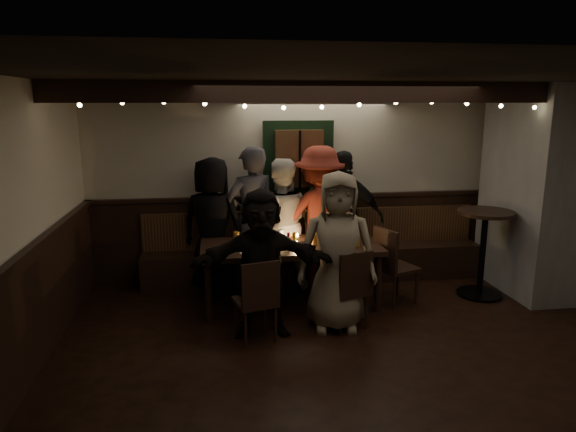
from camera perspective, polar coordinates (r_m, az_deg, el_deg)
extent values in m
cube|color=black|center=(5.14, 8.02, -15.33)|extent=(6.00, 5.00, 0.01)
cube|color=black|center=(4.55, 9.06, 15.12)|extent=(6.00, 5.00, 0.01)
cube|color=beige|center=(7.07, 2.66, 3.68)|extent=(6.00, 0.01, 2.60)
cube|color=beige|center=(4.78, -28.51, -2.17)|extent=(0.01, 5.00, 2.60)
cube|color=black|center=(7.19, 2.64, -2.27)|extent=(6.00, 0.05, 1.10)
cube|color=black|center=(5.00, -27.28, -10.52)|extent=(0.05, 5.00, 1.10)
cube|color=slate|center=(7.16, 25.63, 2.57)|extent=(0.70, 1.40, 2.60)
cube|color=black|center=(7.05, 3.00, -5.34)|extent=(4.60, 0.45, 0.45)
cube|color=#35220D|center=(7.09, 2.76, -1.23)|extent=(4.60, 0.06, 0.50)
cube|color=black|center=(6.92, 1.15, 6.43)|extent=(0.95, 0.04, 1.00)
cube|color=#35220D|center=(6.86, 1.24, 6.37)|extent=(0.64, 0.12, 0.76)
cube|color=black|center=(5.51, 5.85, 13.54)|extent=(6.00, 0.16, 0.22)
sphere|color=#FFE599|center=(5.47, -22.14, 11.35)|extent=(0.04, 0.04, 0.04)
sphere|color=#FFE599|center=(5.40, -17.95, 11.90)|extent=(0.04, 0.04, 0.04)
sphere|color=#FFE599|center=(5.35, -13.63, 12.21)|extent=(0.04, 0.04, 0.04)
sphere|color=#FFE599|center=(5.33, -9.24, 12.22)|extent=(0.04, 0.04, 0.04)
sphere|color=#FFE599|center=(5.34, -4.83, 12.06)|extent=(0.04, 0.04, 0.04)
sphere|color=#FFE599|center=(5.38, -0.48, 11.93)|extent=(0.04, 0.04, 0.04)
sphere|color=#FFE599|center=(5.45, 3.78, 11.98)|extent=(0.04, 0.04, 0.04)
sphere|color=#FFE599|center=(5.55, 7.92, 12.14)|extent=(0.04, 0.04, 0.04)
sphere|color=#FFE599|center=(5.67, 11.90, 12.24)|extent=(0.04, 0.04, 0.04)
sphere|color=#FFE599|center=(5.82, 15.69, 12.10)|extent=(0.04, 0.04, 0.04)
sphere|color=#FFE599|center=(5.99, 19.25, 11.71)|extent=(0.04, 0.04, 0.04)
sphere|color=#FFE599|center=(6.18, 22.59, 11.22)|extent=(0.04, 0.04, 0.04)
sphere|color=#FFE599|center=(6.40, 25.71, 10.82)|extent=(0.04, 0.04, 0.04)
sphere|color=#FFE599|center=(6.63, 28.64, 10.61)|extent=(0.04, 0.04, 0.04)
cube|color=black|center=(6.05, 0.28, -3.47)|extent=(2.10, 0.90, 0.06)
cylinder|color=black|center=(5.75, -8.85, -8.41)|extent=(0.07, 0.07, 0.69)
cylinder|color=black|center=(6.45, -8.82, -6.08)|extent=(0.07, 0.07, 0.69)
cylinder|color=black|center=(6.04, 10.01, -7.42)|extent=(0.07, 0.07, 0.69)
cylinder|color=black|center=(6.71, 8.04, -5.31)|extent=(0.07, 0.07, 0.69)
cylinder|color=#BF7226|center=(6.10, -5.74, -2.41)|extent=(0.07, 0.07, 0.14)
cylinder|color=#BF7226|center=(5.82, -3.00, -3.11)|extent=(0.07, 0.07, 0.14)
cylinder|color=silver|center=(6.17, -0.85, -2.18)|extent=(0.07, 0.07, 0.14)
cylinder|color=#BF7226|center=(6.03, 2.99, -2.55)|extent=(0.07, 0.07, 0.14)
cylinder|color=silver|center=(6.29, 5.66, -1.96)|extent=(0.07, 0.07, 0.14)
cylinder|color=#BF7226|center=(6.02, 7.68, -2.69)|extent=(0.07, 0.07, 0.14)
cylinder|color=white|center=(5.70, -4.10, -4.12)|extent=(0.26, 0.26, 0.01)
cube|color=#B2B2B7|center=(5.99, 0.35, -3.09)|extent=(0.16, 0.10, 0.05)
cylinder|color=#990C0C|center=(5.97, 0.07, -2.60)|extent=(0.04, 0.04, 0.16)
cylinder|color=gold|center=(5.98, 0.63, -2.58)|extent=(0.04, 0.04, 0.16)
cylinder|color=silver|center=(6.09, 1.03, -2.67)|extent=(0.05, 0.05, 0.08)
sphere|color=#FFB24C|center=(6.08, 1.04, -2.13)|extent=(0.03, 0.03, 0.03)
cube|color=black|center=(5.30, -3.68, -9.48)|extent=(0.48, 0.48, 0.04)
cube|color=black|center=(5.05, -3.04, -7.63)|extent=(0.39, 0.13, 0.45)
cylinder|color=black|center=(5.57, -2.62, -10.70)|extent=(0.03, 0.03, 0.38)
cylinder|color=black|center=(5.30, -1.40, -11.96)|extent=(0.03, 0.03, 0.38)
cylinder|color=black|center=(5.48, -5.81, -11.17)|extent=(0.03, 0.03, 0.38)
cylinder|color=black|center=(5.20, -4.75, -12.49)|extent=(0.03, 0.03, 0.38)
cube|color=black|center=(5.61, 6.51, -8.24)|extent=(0.50, 0.50, 0.04)
cube|color=black|center=(5.39, 7.60, -6.40)|extent=(0.39, 0.15, 0.45)
cylinder|color=black|center=(5.89, 6.96, -9.42)|extent=(0.03, 0.03, 0.39)
cylinder|color=black|center=(5.65, 8.74, -10.48)|extent=(0.03, 0.03, 0.39)
cylinder|color=black|center=(5.74, 4.22, -9.99)|extent=(0.03, 0.03, 0.39)
cylinder|color=black|center=(5.48, 5.92, -11.12)|extent=(0.03, 0.03, 0.39)
cube|color=black|center=(6.35, 11.99, -5.66)|extent=(0.54, 0.54, 0.04)
cube|color=black|center=(6.16, 10.75, -3.64)|extent=(0.19, 0.41, 0.48)
cylinder|color=black|center=(6.42, 14.07, -7.72)|extent=(0.04, 0.04, 0.41)
cylinder|color=black|center=(6.20, 11.72, -8.33)|extent=(0.04, 0.04, 0.41)
cylinder|color=black|center=(6.65, 12.07, -6.88)|extent=(0.04, 0.04, 0.41)
cylinder|color=black|center=(6.45, 9.74, -7.42)|extent=(0.04, 0.04, 0.41)
cylinder|color=black|center=(7.00, 20.46, -8.09)|extent=(0.56, 0.56, 0.03)
cylinder|color=black|center=(6.84, 20.79, -4.02)|extent=(0.07, 0.07, 1.07)
cylinder|color=black|center=(6.72, 21.14, 0.36)|extent=(0.68, 0.68, 0.04)
imported|color=black|center=(6.62, -8.37, -0.93)|extent=(0.99, 0.84, 1.72)
imported|color=#35333B|center=(6.61, -4.07, -0.25)|extent=(0.79, 0.65, 1.85)
imported|color=silver|center=(6.64, -0.85, -0.87)|extent=(0.83, 0.65, 1.69)
imported|color=maroon|center=(6.67, 3.49, -0.14)|extent=(1.24, 0.77, 1.85)
imported|color=black|center=(6.78, 6.19, -0.28)|extent=(1.12, 0.69, 1.78)
imported|color=black|center=(5.30, -2.95, -5.23)|extent=(1.45, 0.50, 1.55)
imported|color=gray|center=(5.42, 5.47, -3.97)|extent=(0.90, 0.66, 1.70)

